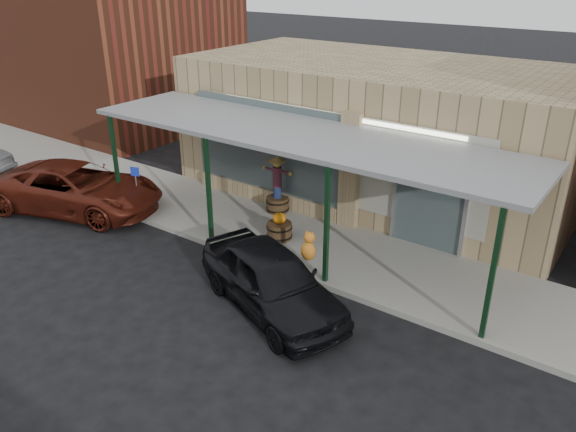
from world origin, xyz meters
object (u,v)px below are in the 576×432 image
Objects in this scene: handicap_sign at (136,182)px; car_maroon at (76,188)px; barrel_pumpkin at (279,229)px; parked_sedan at (272,280)px; barrel_scarecrow at (277,193)px.

car_maroon is (-1.67, -0.92, -0.28)m from handicap_sign.
barrel_pumpkin is 0.15× the size of car_maroon.
barrel_pumpkin is at bearing -9.25° from handicap_sign.
car_maroon is (-8.00, 0.77, 0.01)m from parked_sedan.
car_maroon is at bearing 105.47° from parked_sedan.
barrel_scarecrow is 1.29× the size of handicap_sign.
parked_sedan is at bearing -34.18° from barrel_scarecrow.
barrel_scarecrow is 4.91m from parked_sedan.
barrel_scarecrow reaches higher than car_maroon.
handicap_sign reaches higher than barrel_pumpkin.
parked_sedan is 8.04m from car_maroon.
parked_sedan reaches higher than handicap_sign.
parked_sedan is (1.71, -2.59, 0.28)m from barrel_pumpkin.
parked_sedan is at bearing -56.54° from barrel_pumpkin.
parked_sedan is (6.33, -1.69, -0.29)m from handicap_sign.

